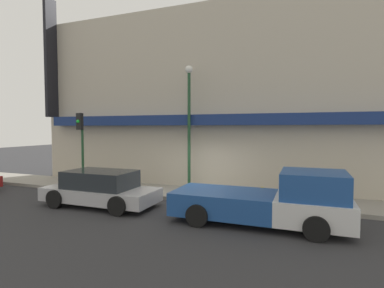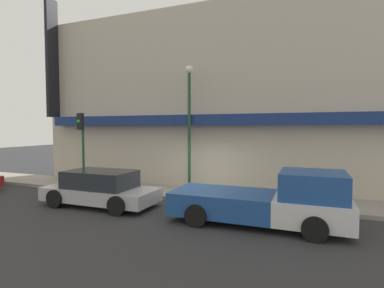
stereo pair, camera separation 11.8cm
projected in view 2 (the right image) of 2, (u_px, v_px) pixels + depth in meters
The scene contains 8 objects.
ground_plane at pixel (191, 203), 12.28m from camera, with size 80.00×80.00×0.00m, color #2D2D30.
sidewalk at pixel (201, 195), 13.40m from camera, with size 36.00×2.43×0.16m.
building at pixel (218, 100), 15.68m from camera, with size 19.80×3.80×10.41m.
pickup_truck at pixel (270, 201), 9.40m from camera, with size 5.50×2.24×1.76m.
parked_car at pixel (100, 188), 11.77m from camera, with size 4.55×2.05×1.39m.
fire_hydrant at pixel (262, 195), 11.70m from camera, with size 0.19×0.19×0.60m.
street_lamp at pixel (189, 113), 13.91m from camera, with size 0.36×0.36×5.79m.
traffic_light at pixel (82, 136), 14.60m from camera, with size 0.28×0.42×3.62m.
Camera 2 is at (4.46, -11.28, 3.06)m, focal length 28.00 mm.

